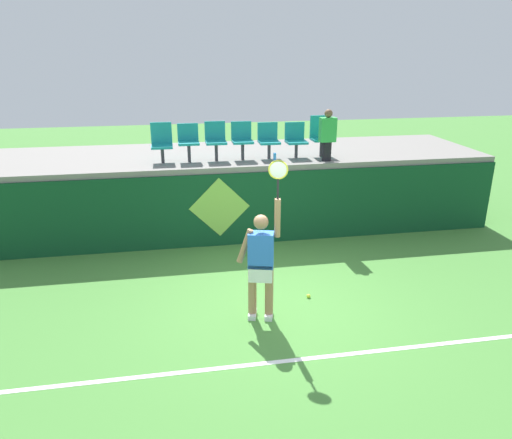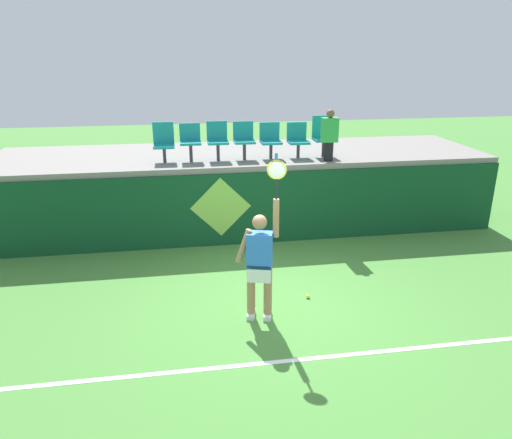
{
  "view_description": "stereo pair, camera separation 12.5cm",
  "coord_description": "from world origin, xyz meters",
  "views": [
    {
      "loc": [
        -1.52,
        -6.78,
        4.02
      ],
      "look_at": [
        -0.15,
        0.98,
        1.17
      ],
      "focal_mm": 33.79,
      "sensor_mm": 36.0,
      "label": 1
    },
    {
      "loc": [
        -1.4,
        -6.8,
        4.02
      ],
      "look_at": [
        -0.15,
        0.98,
        1.17
      ],
      "focal_mm": 33.79,
      "sensor_mm": 36.0,
      "label": 2
    }
  ],
  "objects": [
    {
      "name": "ground_plane",
      "position": [
        0.0,
        0.0,
        0.0
      ],
      "size": [
        40.0,
        40.0,
        0.0
      ],
      "primitive_type": "plane",
      "color": "#478438"
    },
    {
      "name": "court_back_wall",
      "position": [
        0.0,
        2.8,
        0.78
      ],
      "size": [
        11.22,
        0.2,
        1.56
      ],
      "primitive_type": "cube",
      "color": "#0F4223",
      "rests_on": "ground_plane"
    },
    {
      "name": "spectator_platform",
      "position": [
        0.0,
        4.19,
        1.62
      ],
      "size": [
        11.22,
        2.89,
        0.12
      ],
      "primitive_type": "cube",
      "color": "gray",
      "rests_on": "court_back_wall"
    },
    {
      "name": "court_baseline_stripe",
      "position": [
        0.0,
        -1.46,
        0.0
      ],
      "size": [
        10.1,
        0.08,
        0.01
      ],
      "primitive_type": "cube",
      "color": "white",
      "rests_on": "ground_plane"
    },
    {
      "name": "tennis_player",
      "position": [
        -0.29,
        -0.29,
        0.96
      ],
      "size": [
        0.74,
        0.35,
        2.52
      ],
      "color": "white",
      "rests_on": "ground_plane"
    },
    {
      "name": "tennis_ball",
      "position": [
        0.61,
        0.18,
        0.03
      ],
      "size": [
        0.07,
        0.07,
        0.07
      ],
      "primitive_type": "sphere",
      "color": "#D1E533",
      "rests_on": "ground_plane"
    },
    {
      "name": "water_bottle",
      "position": [
        0.61,
        2.99,
        1.79
      ],
      "size": [
        0.06,
        0.06,
        0.21
      ],
      "primitive_type": "cylinder",
      "color": "#338CE5",
      "rests_on": "spectator_platform"
    },
    {
      "name": "stadium_chair_0",
      "position": [
        -1.72,
        3.5,
        2.12
      ],
      "size": [
        0.44,
        0.42,
        0.83
      ],
      "color": "#38383D",
      "rests_on": "spectator_platform"
    },
    {
      "name": "stadium_chair_1",
      "position": [
        -1.16,
        3.49,
        2.14
      ],
      "size": [
        0.44,
        0.42,
        0.79
      ],
      "color": "#38383D",
      "rests_on": "spectator_platform"
    },
    {
      "name": "stadium_chair_2",
      "position": [
        -0.58,
        3.5,
        2.15
      ],
      "size": [
        0.44,
        0.42,
        0.82
      ],
      "color": "#38383D",
      "rests_on": "spectator_platform"
    },
    {
      "name": "stadium_chair_3",
      "position": [
        -0.01,
        3.5,
        2.14
      ],
      "size": [
        0.44,
        0.42,
        0.8
      ],
      "color": "#38383D",
      "rests_on": "spectator_platform"
    },
    {
      "name": "stadium_chair_4",
      "position": [
        0.57,
        3.5,
        2.11
      ],
      "size": [
        0.44,
        0.42,
        0.77
      ],
      "color": "#38383D",
      "rests_on": "spectator_platform"
    },
    {
      "name": "stadium_chair_5",
      "position": [
        1.18,
        3.5,
        2.1
      ],
      "size": [
        0.44,
        0.42,
        0.76
      ],
      "color": "#38383D",
      "rests_on": "spectator_platform"
    },
    {
      "name": "stadium_chair_6",
      "position": [
        1.76,
        3.51,
        2.16
      ],
      "size": [
        0.44,
        0.42,
        0.89
      ],
      "color": "#38383D",
      "rests_on": "spectator_platform"
    },
    {
      "name": "spectator_0",
      "position": [
        1.76,
        3.03,
        2.24
      ],
      "size": [
        0.34,
        0.2,
        1.09
      ],
      "color": "black",
      "rests_on": "spectator_platform"
    },
    {
      "name": "wall_signage_mount",
      "position": [
        -0.62,
        2.7,
        0.0
      ],
      "size": [
        1.27,
        0.01,
        1.5
      ],
      "color": "#0F4223",
      "rests_on": "ground_plane"
    }
  ]
}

